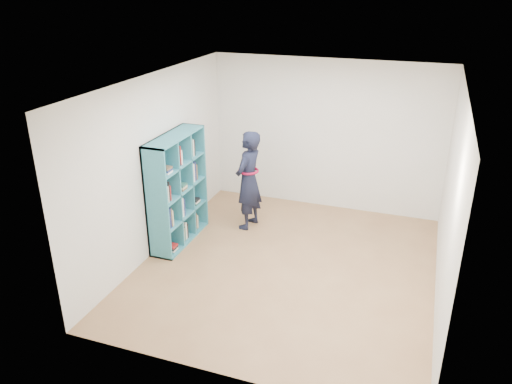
% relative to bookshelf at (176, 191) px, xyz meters
% --- Properties ---
extents(floor, '(4.50, 4.50, 0.00)m').
position_rel_bookshelf_xyz_m(floor, '(1.83, -0.21, -0.83)').
color(floor, '#8B613F').
rests_on(floor, ground).
extents(ceiling, '(4.50, 4.50, 0.00)m').
position_rel_bookshelf_xyz_m(ceiling, '(1.83, -0.21, 1.77)').
color(ceiling, white).
rests_on(ceiling, wall_back).
extents(wall_left, '(0.02, 4.50, 2.60)m').
position_rel_bookshelf_xyz_m(wall_left, '(-0.17, -0.21, 0.47)').
color(wall_left, silver).
rests_on(wall_left, floor).
extents(wall_right, '(0.02, 4.50, 2.60)m').
position_rel_bookshelf_xyz_m(wall_right, '(3.83, -0.21, 0.47)').
color(wall_right, silver).
rests_on(wall_right, floor).
extents(wall_back, '(4.00, 0.02, 2.60)m').
position_rel_bookshelf_xyz_m(wall_back, '(1.83, 2.04, 0.47)').
color(wall_back, silver).
rests_on(wall_back, floor).
extents(wall_front, '(4.00, 0.02, 2.60)m').
position_rel_bookshelf_xyz_m(wall_front, '(1.83, -2.46, 0.47)').
color(wall_front, silver).
rests_on(wall_front, floor).
extents(bookshelf, '(0.37, 1.27, 1.70)m').
position_rel_bookshelf_xyz_m(bookshelf, '(0.00, 0.00, 0.00)').
color(bookshelf, teal).
rests_on(bookshelf, floor).
extents(person, '(0.47, 0.64, 1.62)m').
position_rel_bookshelf_xyz_m(person, '(0.87, 0.80, -0.01)').
color(person, black).
rests_on(person, floor).
extents(smartphone, '(0.03, 0.12, 0.15)m').
position_rel_bookshelf_xyz_m(smartphone, '(0.75, 0.91, 0.09)').
color(smartphone, silver).
rests_on(smartphone, person).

